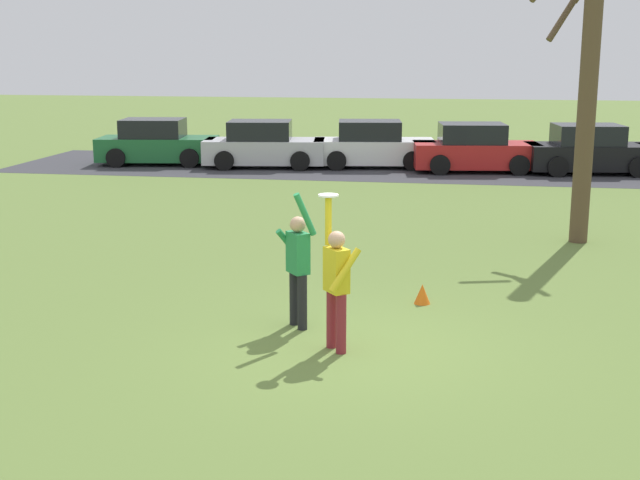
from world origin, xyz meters
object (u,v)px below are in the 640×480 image
object	(u,v)px
frisbee_disc	(328,195)
person_defender	(298,262)
parked_car_red	(475,150)
parked_car_green	(157,144)
parked_car_black	(590,151)
field_cone_orange	(422,294)
parked_car_white	(373,146)
bare_tree_tall	(586,82)
parked_car_silver	(263,146)
person_catcher	(336,280)

from	to	relation	value
frisbee_disc	person_defender	bearing A→B (deg)	127.96
person_defender	frisbee_disc	bearing A→B (deg)	-0.00
frisbee_disc	parked_car_red	xyz separation A→B (m)	(2.14, 17.64, -1.37)
parked_car_green	parked_car_black	size ratio (longest dim) A/B	1.00
parked_car_red	parked_car_black	xyz separation A→B (m)	(3.71, 0.17, 0.00)
frisbee_disc	parked_car_red	bearing A→B (deg)	83.08
parked_car_red	parked_car_black	size ratio (longest dim) A/B	1.00
person_defender	frisbee_disc	size ratio (longest dim) A/B	7.56
parked_car_black	field_cone_orange	distance (m)	16.32
person_defender	parked_car_white	distance (m)	17.46
person_defender	parked_car_white	bearing A→B (deg)	144.52
person_defender	bare_tree_tall	bearing A→B (deg)	106.34
person_defender	field_cone_orange	xyz separation A→B (m)	(1.73, 1.47, -0.82)
parked_car_red	parked_car_black	distance (m)	3.71
frisbee_disc	bare_tree_tall	size ratio (longest dim) A/B	0.04
frisbee_disc	parked_car_silver	xyz separation A→B (m)	(-5.02, 17.53, -1.37)
parked_car_black	frisbee_disc	bearing A→B (deg)	-115.84
frisbee_disc	parked_car_green	bearing A→B (deg)	116.75
person_defender	bare_tree_tall	distance (m)	8.44
person_catcher	person_defender	size ratio (longest dim) A/B	1.02
frisbee_disc	parked_car_red	world-z (taller)	frisbee_disc
person_catcher	bare_tree_tall	world-z (taller)	bare_tree_tall
frisbee_disc	field_cone_orange	distance (m)	3.14
person_catcher	bare_tree_tall	distance (m)	8.81
frisbee_disc	parked_car_red	distance (m)	17.82
field_cone_orange	person_catcher	bearing A→B (deg)	-113.81
person_catcher	parked_car_white	world-z (taller)	person_catcher
person_catcher	parked_car_red	bearing A→B (deg)	-44.37
parked_car_black	field_cone_orange	world-z (taller)	parked_car_black
bare_tree_tall	field_cone_orange	size ratio (longest dim) A/B	20.10
person_catcher	parked_car_silver	bearing A→B (deg)	-21.72
frisbee_disc	bare_tree_tall	xyz separation A→B (m)	(4.18, 7.29, 1.23)
person_catcher	field_cone_orange	bearing A→B (deg)	-61.77
parked_car_green	parked_car_red	size ratio (longest dim) A/B	1.00
person_catcher	parked_car_white	distance (m)	18.39
parked_car_silver	parked_car_white	xyz separation A→B (m)	(3.71, 0.62, 0.00)
parked_car_green	frisbee_disc	bearing A→B (deg)	-70.92
parked_car_white	field_cone_orange	world-z (taller)	parked_car_white
person_defender	frisbee_disc	xyz separation A→B (m)	(0.55, -0.71, 1.11)
person_catcher	parked_car_black	bearing A→B (deg)	-55.56
parked_car_red	bare_tree_tall	xyz separation A→B (m)	(2.04, -10.34, 2.59)
frisbee_disc	bare_tree_tall	distance (m)	8.49
person_catcher	parked_car_silver	xyz separation A→B (m)	(-5.16, 17.71, -0.25)
parked_car_white	parked_car_black	world-z (taller)	same
person_defender	frisbee_disc	distance (m)	1.43
person_defender	parked_car_black	xyz separation A→B (m)	(6.40, 17.10, -0.25)
person_catcher	parked_car_red	world-z (taller)	person_catcher
frisbee_disc	parked_car_black	distance (m)	18.80
frisbee_disc	field_cone_orange	bearing A→B (deg)	61.61
person_defender	field_cone_orange	distance (m)	2.42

